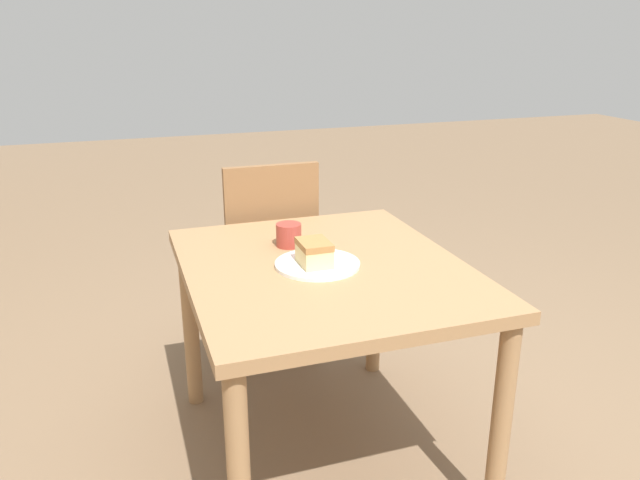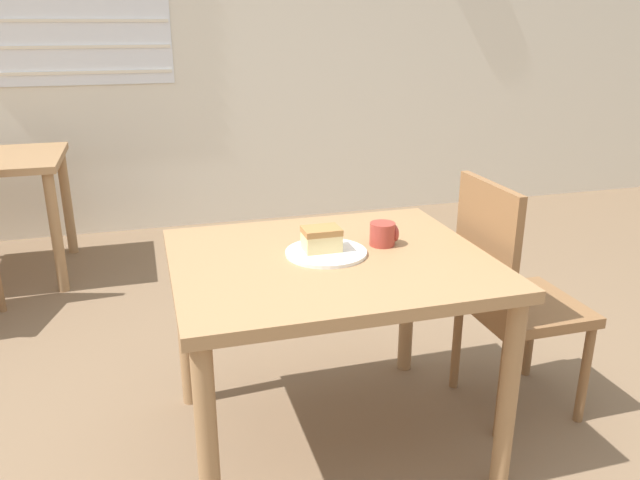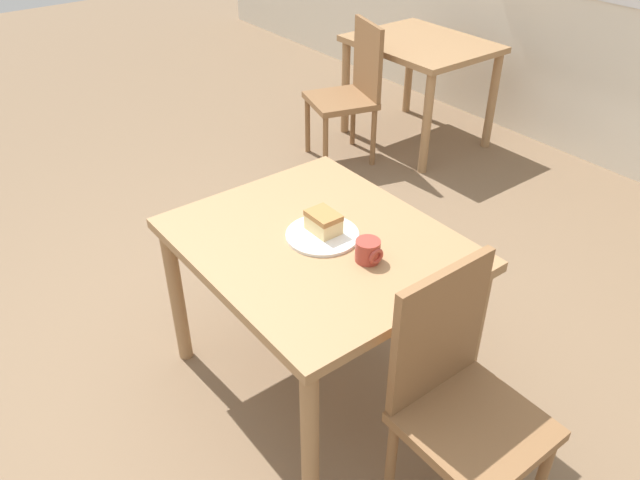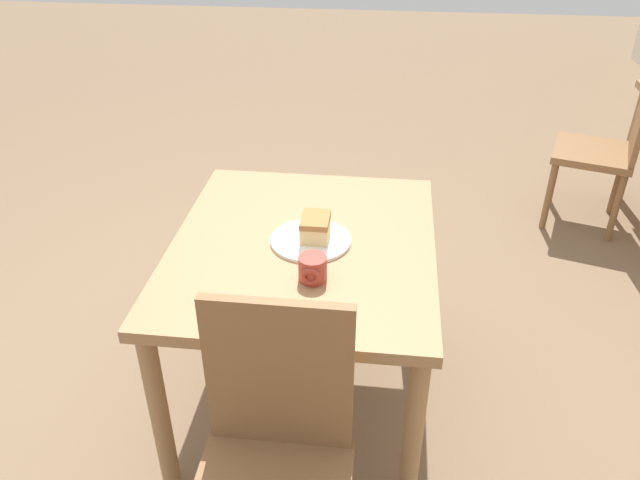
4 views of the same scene
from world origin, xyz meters
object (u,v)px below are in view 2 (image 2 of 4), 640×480
chair_near_window (509,293)px  cake_slice (321,239)px  coffee_mug (383,234)px  dining_table_near (330,284)px  plate (326,253)px

chair_near_window → cake_slice: bearing=88.4°
chair_near_window → coffee_mug: size_ratio=9.65×
coffee_mug → chair_near_window: bearing=-4.6°
dining_table_near → plate: 0.11m
dining_table_near → coffee_mug: coffee_mug is taller
plate → coffee_mug: size_ratio=2.84×
chair_near_window → plate: bearing=89.5°
chair_near_window → cake_slice: (-0.72, 0.02, 0.28)m
plate → cake_slice: bearing=130.0°
plate → coffee_mug: bearing=8.9°
chair_near_window → dining_table_near: bearing=91.5°
dining_table_near → cake_slice: cake_slice is taller
chair_near_window → cake_slice: 0.77m
dining_table_near → plate: (-0.01, 0.03, 0.10)m
chair_near_window → coffee_mug: chair_near_window is taller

